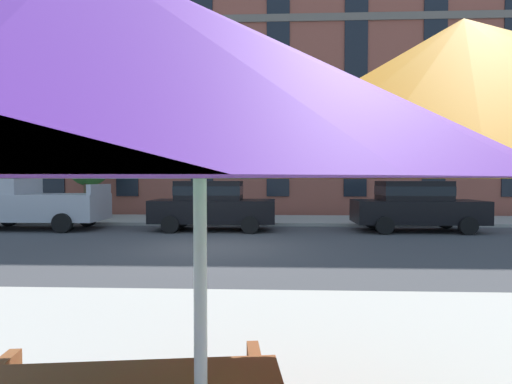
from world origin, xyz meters
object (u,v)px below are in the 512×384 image
object	(u,v)px
pickup_silver	(27,201)
patio_umbrella	(200,134)
sedan_black	(212,204)
street_tree_left	(86,163)
sedan_black_midblock	(416,204)

from	to	relation	value
pickup_silver	patio_umbrella	xyz separation A→B (m)	(8.73, -12.70, 1.03)
sedan_black	pickup_silver	bearing A→B (deg)	180.00
pickup_silver	patio_umbrella	size ratio (longest dim) A/B	1.45
pickup_silver	patio_umbrella	world-z (taller)	patio_umbrella
sedan_black	street_tree_left	distance (m)	7.20
street_tree_left	sedan_black_midblock	bearing A→B (deg)	-13.82
street_tree_left	patio_umbrella	world-z (taller)	street_tree_left
sedan_black	patio_umbrella	xyz separation A→B (m)	(1.88, -12.70, 1.10)
sedan_black_midblock	street_tree_left	distance (m)	13.91
pickup_silver	sedan_black	xyz separation A→B (m)	(6.85, -0.00, -0.08)
sedan_black	sedan_black_midblock	distance (m)	7.22
sedan_black	street_tree_left	bearing A→B (deg)	151.95
patio_umbrella	sedan_black_midblock	bearing A→B (deg)	67.17
pickup_silver	sedan_black_midblock	distance (m)	14.07
sedan_black_midblock	patio_umbrella	size ratio (longest dim) A/B	1.25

